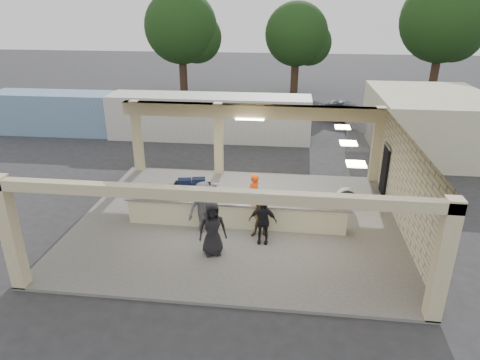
# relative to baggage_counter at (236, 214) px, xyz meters

# --- Properties ---
(ground) EXTENTS (120.00, 120.00, 0.00)m
(ground) POSITION_rel_baggage_counter_xyz_m (0.00, 0.50, -0.59)
(ground) COLOR #29292C
(ground) RESTS_ON ground
(pavilion) EXTENTS (12.01, 10.00, 3.55)m
(pavilion) POSITION_rel_baggage_counter_xyz_m (0.21, 1.16, 0.76)
(pavilion) COLOR #625F5B
(pavilion) RESTS_ON ground
(baggage_counter) EXTENTS (8.20, 0.58, 0.98)m
(baggage_counter) POSITION_rel_baggage_counter_xyz_m (0.00, 0.00, 0.00)
(baggage_counter) COLOR beige
(baggage_counter) RESTS_ON pavilion
(luggage_cart) EXTENTS (2.38, 1.63, 1.31)m
(luggage_cart) POSITION_rel_baggage_counter_xyz_m (-2.01, 1.17, 0.22)
(luggage_cart) COLOR white
(luggage_cart) RESTS_ON pavilion
(drum_fan) EXTENTS (0.84, 0.46, 0.92)m
(drum_fan) POSITION_rel_baggage_counter_xyz_m (4.20, 1.90, 0.01)
(drum_fan) COLOR white
(drum_fan) RESTS_ON pavilion
(baggage_handler) EXTENTS (0.67, 0.74, 1.79)m
(baggage_handler) POSITION_rel_baggage_counter_xyz_m (0.58, 0.80, 0.41)
(baggage_handler) COLOR #FF460D
(baggage_handler) RESTS_ON pavilion
(passenger_a) EXTENTS (0.79, 0.37, 1.59)m
(passenger_a) POSITION_rel_baggage_counter_xyz_m (1.03, -0.68, 0.31)
(passenger_a) COLOR brown
(passenger_a) RESTS_ON pavilion
(passenger_b) EXTENTS (0.97, 0.39, 1.64)m
(passenger_b) POSITION_rel_baggage_counter_xyz_m (1.07, -1.05, 0.33)
(passenger_b) COLOR black
(passenger_b) RESTS_ON pavilion
(passenger_c) EXTENTS (1.23, 1.12, 1.92)m
(passenger_c) POSITION_rel_baggage_counter_xyz_m (-1.08, -0.50, 0.47)
(passenger_c) COLOR #46464A
(passenger_c) RESTS_ON pavilion
(passenger_d) EXTENTS (0.98, 0.64, 1.86)m
(passenger_d) POSITION_rel_baggage_counter_xyz_m (-0.49, -1.96, 0.44)
(passenger_d) COLOR black
(passenger_d) RESTS_ON pavilion
(car_white_a) EXTENTS (6.02, 4.59, 1.56)m
(car_white_a) POSITION_rel_baggage_counter_xyz_m (8.26, 14.47, 0.19)
(car_white_a) COLOR silver
(car_white_a) RESTS_ON ground
(car_white_b) EXTENTS (4.66, 3.23, 1.38)m
(car_white_b) POSITION_rel_baggage_counter_xyz_m (13.10, 13.06, 0.10)
(car_white_b) COLOR silver
(car_white_b) RESTS_ON ground
(car_dark) EXTENTS (4.27, 2.55, 1.34)m
(car_dark) POSITION_rel_baggage_counter_xyz_m (5.64, 16.40, 0.08)
(car_dark) COLOR black
(car_dark) RESTS_ON ground
(container_white) EXTENTS (12.25, 2.52, 2.65)m
(container_white) POSITION_rel_baggage_counter_xyz_m (-3.10, 11.23, 0.74)
(container_white) COLOR silver
(container_white) RESTS_ON ground
(container_blue) EXTENTS (9.90, 2.44, 2.57)m
(container_blue) POSITION_rel_baggage_counter_xyz_m (-12.15, 11.35, 0.70)
(container_blue) COLOR #7AA5C4
(container_blue) RESTS_ON ground
(fence) EXTENTS (12.06, 0.06, 2.03)m
(fence) POSITION_rel_baggage_counter_xyz_m (11.00, 9.50, 0.47)
(fence) COLOR gray
(fence) RESTS_ON ground
(tree_left) EXTENTS (6.60, 6.30, 9.00)m
(tree_left) POSITION_rel_baggage_counter_xyz_m (-7.68, 24.66, 5.00)
(tree_left) COLOR #382619
(tree_left) RESTS_ON ground
(tree_mid) EXTENTS (6.00, 5.60, 8.00)m
(tree_mid) POSITION_rel_baggage_counter_xyz_m (2.32, 26.66, 4.38)
(tree_mid) COLOR #382619
(tree_mid) RESTS_ON ground
(tree_right) EXTENTS (7.20, 7.00, 10.00)m
(tree_right) POSITION_rel_baggage_counter_xyz_m (14.32, 25.66, 5.63)
(tree_right) COLOR #382619
(tree_right) RESTS_ON ground
(adjacent_building) EXTENTS (6.00, 8.00, 3.20)m
(adjacent_building) POSITION_rel_baggage_counter_xyz_m (9.50, 10.50, 1.01)
(adjacent_building) COLOR beige
(adjacent_building) RESTS_ON ground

